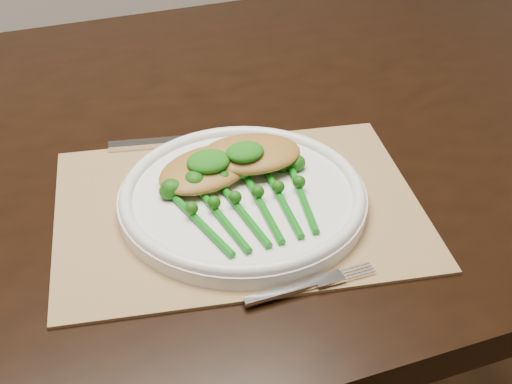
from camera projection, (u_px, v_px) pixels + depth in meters
name	position (u px, v px, depth m)	size (l,w,h in m)	color
dining_table	(164.00, 338.00, 1.17)	(1.63, 0.96, 0.75)	black
placemat	(238.00, 208.00, 0.84)	(0.42, 0.31, 0.00)	#98784D
dinner_plate	(243.00, 196.00, 0.83)	(0.29, 0.29, 0.03)	silver
knife	(177.00, 141.00, 0.94)	(0.22, 0.07, 0.01)	silver
fork	(319.00, 282.00, 0.73)	(0.14, 0.02, 0.00)	silver
chicken_fillet_left	(206.00, 169.00, 0.84)	(0.12, 0.09, 0.02)	#A4772F
chicken_fillet_right	(250.00, 154.00, 0.86)	(0.12, 0.09, 0.02)	#A4772F
pesto_dollop_left	(208.00, 162.00, 0.83)	(0.05, 0.04, 0.02)	#0F4D0B
pesto_dollop_right	(245.00, 152.00, 0.84)	(0.05, 0.04, 0.02)	#0F4D0B
broccolini_bundle	(253.00, 210.00, 0.79)	(0.14, 0.16, 0.04)	#0D6411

